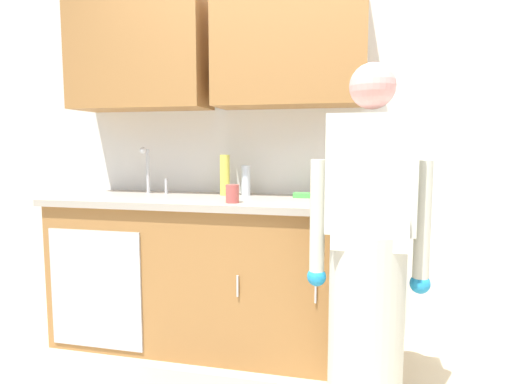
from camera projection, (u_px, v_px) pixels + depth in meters
kitchen_wall_with_uppers at (280, 113)px, 2.84m from camera, size 4.80×0.44×2.70m
counter_cabinet at (207, 274)px, 2.76m from camera, size 1.90×0.62×0.90m
countertop at (206, 201)px, 2.71m from camera, size 1.96×0.66×0.04m
sink at (144, 198)px, 2.81m from camera, size 0.50×0.36×0.35m
person_at_sink at (367, 272)px, 1.97m from camera, size 0.55×0.34×1.62m
bottle_soap at (352, 177)px, 2.68m from camera, size 0.06×0.06×0.27m
bottle_cleaner_spray at (225, 175)px, 2.82m from camera, size 0.06×0.06×0.26m
bottle_dish_liquid at (246, 181)px, 2.81m from camera, size 0.06×0.06×0.20m
cup_by_sink at (232, 194)px, 2.46m from camera, size 0.08×0.08×0.10m
knife_on_counter at (347, 201)px, 2.50m from camera, size 0.04×0.24×0.01m
sponge at (302, 195)px, 2.71m from camera, size 0.11×0.07×0.03m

